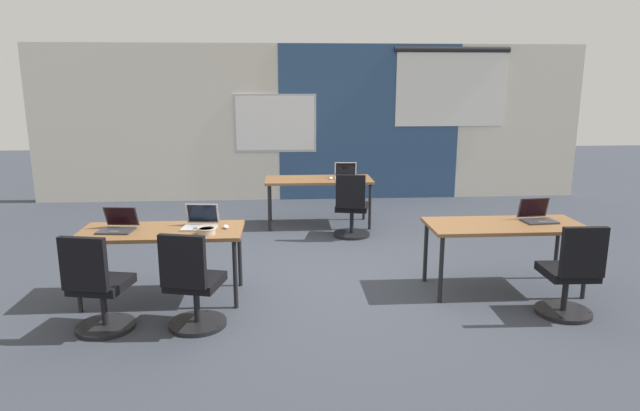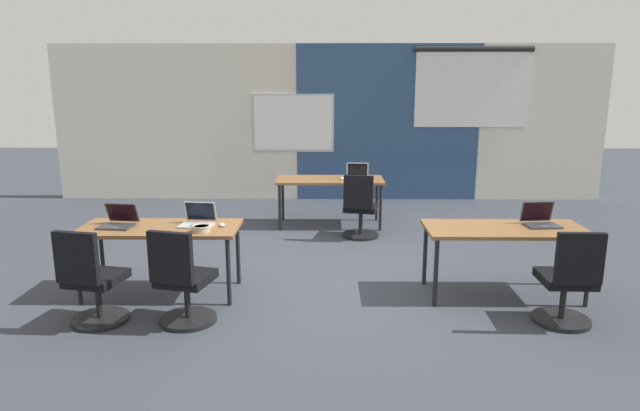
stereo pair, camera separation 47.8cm
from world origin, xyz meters
name	(u,v)px [view 2 (the right image)]	position (x,y,z in m)	size (l,w,h in m)	color
ground_plane	(331,274)	(0.00, 0.00, 0.00)	(24.00, 24.00, 0.00)	#383D47
back_wall_assembly	(332,123)	(0.04, 4.20, 1.41)	(10.00, 0.27, 2.80)	silver
desk_near_left	(160,232)	(-1.75, -0.60, 0.66)	(1.60, 0.70, 0.72)	brown
desk_near_right	(505,233)	(1.75, -0.60, 0.66)	(1.60, 0.70, 0.72)	brown
desk_far_center	(330,183)	(0.00, 2.20, 0.66)	(1.60, 0.70, 0.72)	brown
laptop_near_right_end	(540,221)	(2.13, -0.51, 0.77)	(0.35, 0.31, 0.23)	#333338
chair_near_right_end	(568,286)	(2.10, -1.33, 0.38)	(0.52, 0.54, 0.92)	black
laptop_near_left_end	(118,222)	(-2.17, -0.59, 0.77)	(0.36, 0.35, 0.22)	#333338
chair_near_left_end	(92,285)	(-2.15, -1.36, 0.38)	(0.52, 0.58, 0.92)	black
laptop_near_left_inner	(198,220)	(-1.37, -0.54, 0.77)	(0.36, 0.33, 0.23)	#B7B7BC
mouse_near_left_inner	(222,225)	(-1.12, -0.58, 0.74)	(0.07, 0.11, 0.03)	silver
chair_near_left_inner	(183,285)	(-1.34, -1.35, 0.38)	(0.53, 0.59, 0.92)	black
laptop_far_right	(357,175)	(0.41, 2.20, 0.77)	(0.35, 0.31, 0.23)	silver
mouse_far_right	(342,178)	(0.18, 2.15, 0.74)	(0.09, 0.11, 0.03)	silver
chair_far_right	(360,212)	(0.42, 1.51, 0.38)	(0.52, 0.58, 0.92)	black
snack_bowl	(201,228)	(-1.28, -0.79, 0.76)	(0.18, 0.18, 0.06)	tan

